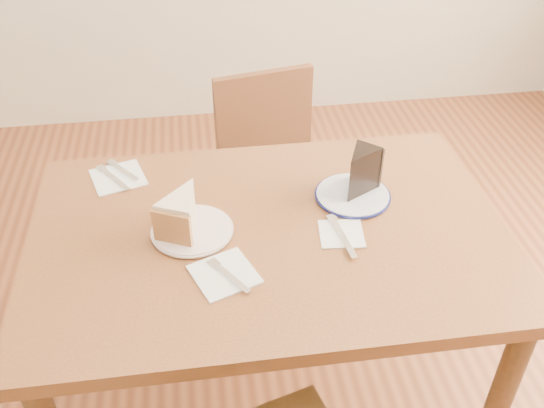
{
  "coord_description": "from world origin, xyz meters",
  "views": [
    {
      "loc": [
        -0.16,
        -1.16,
        1.73
      ],
      "look_at": [
        0.01,
        0.04,
        0.8
      ],
      "focal_mm": 40.0,
      "sensor_mm": 36.0,
      "label": 1
    }
  ],
  "objects_px": {
    "carrot_cake": "(184,211)",
    "chocolate_cake": "(358,175)",
    "plate_navy": "(353,195)",
    "plate_cream": "(192,230)",
    "chair_far": "(276,184)",
    "table": "(269,259)"
  },
  "relations": [
    {
      "from": "chair_far",
      "to": "chocolate_cake",
      "type": "height_order",
      "value": "chocolate_cake"
    },
    {
      "from": "chair_far",
      "to": "table",
      "type": "bearing_deg",
      "value": 68.0
    },
    {
      "from": "chair_far",
      "to": "carrot_cake",
      "type": "xyz_separation_m",
      "value": [
        -0.31,
        -0.55,
        0.33
      ]
    },
    {
      "from": "chair_far",
      "to": "plate_cream",
      "type": "xyz_separation_m",
      "value": [
        -0.3,
        -0.57,
        0.29
      ]
    },
    {
      "from": "table",
      "to": "plate_navy",
      "type": "bearing_deg",
      "value": 23.31
    },
    {
      "from": "plate_cream",
      "to": "chocolate_cake",
      "type": "relative_size",
      "value": 1.72
    },
    {
      "from": "plate_navy",
      "to": "chocolate_cake",
      "type": "distance_m",
      "value": 0.06
    },
    {
      "from": "plate_navy",
      "to": "plate_cream",
      "type": "bearing_deg",
      "value": -168.56
    },
    {
      "from": "chair_far",
      "to": "plate_navy",
      "type": "relative_size",
      "value": 4.33
    },
    {
      "from": "table",
      "to": "chocolate_cake",
      "type": "relative_size",
      "value": 10.46
    },
    {
      "from": "table",
      "to": "chair_far",
      "type": "bearing_deg",
      "value": 79.67
    },
    {
      "from": "chair_far",
      "to": "plate_navy",
      "type": "bearing_deg",
      "value": 94.17
    },
    {
      "from": "chair_far",
      "to": "plate_cream",
      "type": "bearing_deg",
      "value": 50.65
    },
    {
      "from": "table",
      "to": "chocolate_cake",
      "type": "distance_m",
      "value": 0.32
    },
    {
      "from": "table",
      "to": "plate_cream",
      "type": "distance_m",
      "value": 0.22
    },
    {
      "from": "table",
      "to": "plate_cream",
      "type": "bearing_deg",
      "value": 174.98
    },
    {
      "from": "table",
      "to": "chair_far",
      "type": "xyz_separation_m",
      "value": [
        0.11,
        0.58,
        -0.18
      ]
    },
    {
      "from": "plate_navy",
      "to": "chocolate_cake",
      "type": "height_order",
      "value": "chocolate_cake"
    },
    {
      "from": "carrot_cake",
      "to": "chocolate_cake",
      "type": "height_order",
      "value": "chocolate_cake"
    },
    {
      "from": "plate_navy",
      "to": "carrot_cake",
      "type": "xyz_separation_m",
      "value": [
        -0.45,
        -0.07,
        0.05
      ]
    },
    {
      "from": "table",
      "to": "chair_far",
      "type": "distance_m",
      "value": 0.62
    },
    {
      "from": "plate_cream",
      "to": "chair_far",
      "type": "bearing_deg",
      "value": 62.32
    }
  ]
}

